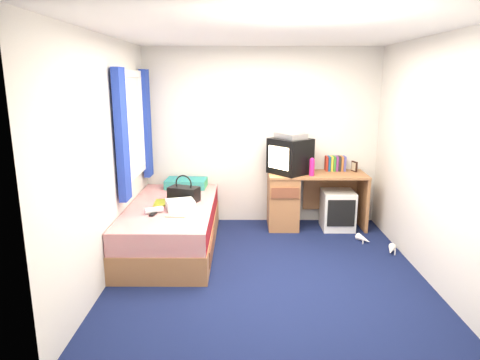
{
  "coord_description": "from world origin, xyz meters",
  "views": [
    {
      "loc": [
        -0.26,
        -4.16,
        1.98
      ],
      "look_at": [
        -0.29,
        0.7,
        0.83
      ],
      "focal_mm": 32.0,
      "sensor_mm": 36.0,
      "label": 1
    }
  ],
  "objects_px": {
    "towel": "(180,205)",
    "white_heels": "(377,244)",
    "pillow": "(186,183)",
    "magazine": "(164,203)",
    "storage_cube": "(338,210)",
    "aerosol_can": "(312,166)",
    "picture_frame": "(354,166)",
    "handbag": "(184,194)",
    "vcr": "(291,136)",
    "pink_water_bottle": "(312,168)",
    "bed": "(172,226)",
    "desk": "(296,198)",
    "remote_control": "(154,214)",
    "crt_tv": "(290,156)",
    "colour_swatch_fan": "(175,217)",
    "water_bottle": "(154,210)"
  },
  "relations": [
    {
      "from": "desk",
      "to": "aerosol_can",
      "type": "xyz_separation_m",
      "value": [
        0.2,
        0.0,
        0.44
      ]
    },
    {
      "from": "white_heels",
      "to": "water_bottle",
      "type": "bearing_deg",
      "value": -172.47
    },
    {
      "from": "crt_tv",
      "to": "bed",
      "type": "bearing_deg",
      "value": -102.92
    },
    {
      "from": "vcr",
      "to": "pink_water_bottle",
      "type": "bearing_deg",
      "value": 25.95
    },
    {
      "from": "vcr",
      "to": "handbag",
      "type": "bearing_deg",
      "value": -98.13
    },
    {
      "from": "desk",
      "to": "storage_cube",
      "type": "height_order",
      "value": "desk"
    },
    {
      "from": "colour_swatch_fan",
      "to": "remote_control",
      "type": "bearing_deg",
      "value": 160.94
    },
    {
      "from": "pillow",
      "to": "colour_swatch_fan",
      "type": "height_order",
      "value": "pillow"
    },
    {
      "from": "crt_tv",
      "to": "towel",
      "type": "xyz_separation_m",
      "value": [
        -1.34,
        -0.95,
        -0.39
      ]
    },
    {
      "from": "pink_water_bottle",
      "to": "bed",
      "type": "bearing_deg",
      "value": -160.35
    },
    {
      "from": "desk",
      "to": "colour_swatch_fan",
      "type": "bearing_deg",
      "value": -139.29
    },
    {
      "from": "handbag",
      "to": "colour_swatch_fan",
      "type": "relative_size",
      "value": 1.82
    },
    {
      "from": "handbag",
      "to": "white_heels",
      "type": "xyz_separation_m",
      "value": [
        2.33,
        -0.13,
        -0.6
      ]
    },
    {
      "from": "picture_frame",
      "to": "white_heels",
      "type": "bearing_deg",
      "value": -102.94
    },
    {
      "from": "desk",
      "to": "aerosol_can",
      "type": "bearing_deg",
      "value": 0.26
    },
    {
      "from": "pink_water_bottle",
      "to": "picture_frame",
      "type": "bearing_deg",
      "value": 22.8
    },
    {
      "from": "bed",
      "to": "magazine",
      "type": "relative_size",
      "value": 7.14
    },
    {
      "from": "vcr",
      "to": "magazine",
      "type": "height_order",
      "value": "vcr"
    },
    {
      "from": "aerosol_can",
      "to": "picture_frame",
      "type": "bearing_deg",
      "value": 10.05
    },
    {
      "from": "bed",
      "to": "vcr",
      "type": "xyz_separation_m",
      "value": [
        1.47,
        0.78,
        0.98
      ]
    },
    {
      "from": "storage_cube",
      "to": "aerosol_can",
      "type": "distance_m",
      "value": 0.69
    },
    {
      "from": "towel",
      "to": "white_heels",
      "type": "relative_size",
      "value": 0.53
    },
    {
      "from": "vcr",
      "to": "handbag",
      "type": "distance_m",
      "value": 1.61
    },
    {
      "from": "vcr",
      "to": "towel",
      "type": "height_order",
      "value": "vcr"
    },
    {
      "from": "colour_swatch_fan",
      "to": "white_heels",
      "type": "distance_m",
      "value": 2.44
    },
    {
      "from": "storage_cube",
      "to": "white_heels",
      "type": "distance_m",
      "value": 0.79
    },
    {
      "from": "pillow",
      "to": "magazine",
      "type": "bearing_deg",
      "value": -103.17
    },
    {
      "from": "picture_frame",
      "to": "bed",
      "type": "bearing_deg",
      "value": -179.05
    },
    {
      "from": "bed",
      "to": "white_heels",
      "type": "relative_size",
      "value": 3.46
    },
    {
      "from": "white_heels",
      "to": "desk",
      "type": "bearing_deg",
      "value": 139.69
    },
    {
      "from": "towel",
      "to": "desk",
      "type": "bearing_deg",
      "value": 33.62
    },
    {
      "from": "pillow",
      "to": "bed",
      "type": "bearing_deg",
      "value": -95.34
    },
    {
      "from": "handbag",
      "to": "colour_swatch_fan",
      "type": "xyz_separation_m",
      "value": [
        -0.01,
        -0.61,
        -0.09
      ]
    },
    {
      "from": "desk",
      "to": "remote_control",
      "type": "xyz_separation_m",
      "value": [
        -1.69,
        -1.15,
        0.14
      ]
    },
    {
      "from": "colour_swatch_fan",
      "to": "towel",
      "type": "bearing_deg",
      "value": 87.47
    },
    {
      "from": "picture_frame",
      "to": "colour_swatch_fan",
      "type": "bearing_deg",
      "value": -168.5
    },
    {
      "from": "towel",
      "to": "bed",
      "type": "bearing_deg",
      "value": 127.59
    },
    {
      "from": "pink_water_bottle",
      "to": "remote_control",
      "type": "xyz_separation_m",
      "value": [
        -1.87,
        -1.0,
        -0.3
      ]
    },
    {
      "from": "storage_cube",
      "to": "crt_tv",
      "type": "xyz_separation_m",
      "value": [
        -0.65,
        0.08,
        0.72
      ]
    },
    {
      "from": "aerosol_can",
      "to": "white_heels",
      "type": "height_order",
      "value": "aerosol_can"
    },
    {
      "from": "colour_swatch_fan",
      "to": "white_heels",
      "type": "xyz_separation_m",
      "value": [
        2.34,
        0.48,
        -0.51
      ]
    },
    {
      "from": "bed",
      "to": "magazine",
      "type": "distance_m",
      "value": 0.3
    },
    {
      "from": "magazine",
      "to": "pink_water_bottle",
      "type": "bearing_deg",
      "value": 17.03
    },
    {
      "from": "crt_tv",
      "to": "vcr",
      "type": "relative_size",
      "value": 1.68
    },
    {
      "from": "desk",
      "to": "picture_frame",
      "type": "xyz_separation_m",
      "value": [
        0.8,
        0.11,
        0.41
      ]
    },
    {
      "from": "pink_water_bottle",
      "to": "remote_control",
      "type": "relative_size",
      "value": 1.31
    },
    {
      "from": "towel",
      "to": "white_heels",
      "type": "height_order",
      "value": "towel"
    },
    {
      "from": "handbag",
      "to": "remote_control",
      "type": "distance_m",
      "value": 0.59
    },
    {
      "from": "desk",
      "to": "aerosol_can",
      "type": "relative_size",
      "value": 7.05
    },
    {
      "from": "crt_tv",
      "to": "remote_control",
      "type": "xyz_separation_m",
      "value": [
        -1.6,
        -1.16,
        -0.43
      ]
    }
  ]
}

